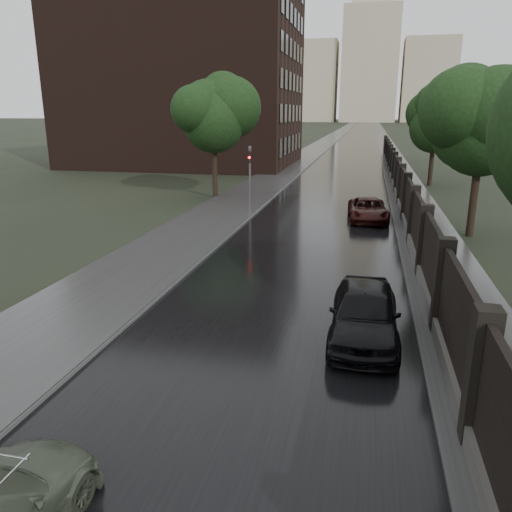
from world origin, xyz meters
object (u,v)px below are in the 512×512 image
object	(u,v)px
tree_right_b	(482,133)
traffic_light	(250,174)
tree_right_c	(435,124)
car_right_near	(364,313)
car_right_far	(368,210)
tree_left_far	(214,122)

from	to	relation	value
tree_right_b	traffic_light	xyz separation A→B (m)	(-11.80, 2.99, -2.55)
traffic_light	tree_right_b	bearing A→B (deg)	-14.24
tree_right_c	traffic_light	bearing A→B (deg)	-128.18
tree_right_c	car_right_near	world-z (taller)	tree_right_c
tree_right_b	car_right_far	distance (m)	7.05
traffic_light	car_right_near	world-z (taller)	traffic_light
traffic_light	car_right_near	bearing A→B (deg)	-66.65
tree_right_c	car_right_near	size ratio (longest dim) A/B	1.57
tree_right_c	traffic_light	xyz separation A→B (m)	(-11.80, -15.01, -2.55)
tree_left_far	traffic_light	bearing A→B (deg)	-53.53
traffic_light	car_right_far	size ratio (longest dim) A/B	0.89
tree_right_b	traffic_light	bearing A→B (deg)	165.76
tree_right_b	car_right_near	bearing A→B (deg)	-110.90
tree_left_far	car_right_near	bearing A→B (deg)	-63.20
traffic_light	tree_right_c	bearing A→B (deg)	51.82
traffic_light	car_right_near	distance (m)	17.41
tree_left_far	car_right_far	bearing A→B (deg)	-26.97
tree_right_b	car_right_far	size ratio (longest dim) A/B	1.56
tree_right_b	car_right_far	bearing A→B (deg)	152.00
tree_right_c	car_right_far	size ratio (longest dim) A/B	1.56
tree_right_c	car_right_near	xyz separation A→B (m)	(-4.93, -30.92, -4.19)
car_right_near	car_right_far	world-z (taller)	car_right_near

